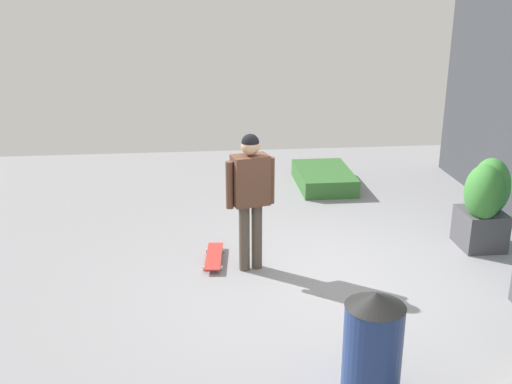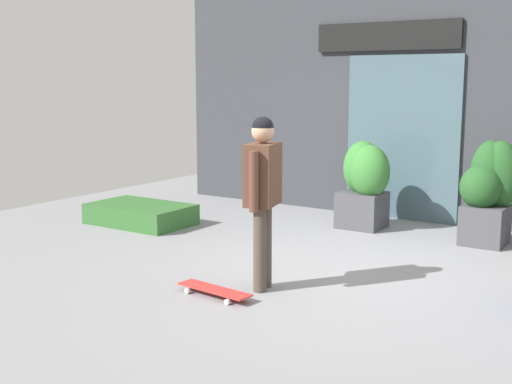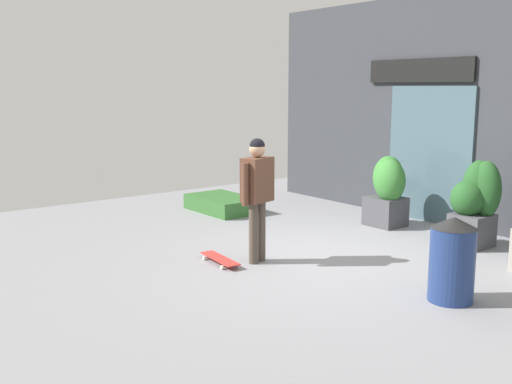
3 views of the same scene
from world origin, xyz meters
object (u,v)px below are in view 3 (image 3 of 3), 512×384
planter_box_left (476,201)px  skateboard (220,259)px  planter_box_right (388,189)px  trash_bin (452,259)px  skateboarder (257,187)px

planter_box_left → skateboard: bearing=-114.2°
planter_box_right → trash_bin: size_ratio=1.25×
skateboarder → planter_box_right: size_ratio=1.41×
skateboarder → planter_box_right: 3.13m
skateboarder → planter_box_right: skateboarder is taller
skateboarder → planter_box_left: 3.39m
skateboard → planter_box_right: (-0.07, 3.53, 0.59)m
planter_box_right → skateboarder: bearing=-83.9°
skateboard → trash_bin: bearing=-150.3°
skateboarder → skateboard: (-0.26, -0.44, -0.98)m
planter_box_left → planter_box_right: (-1.66, -0.01, -0.05)m
planter_box_left → planter_box_right: bearing=-179.6°
skateboard → trash_bin: 3.06m
trash_bin → skateboard: bearing=-156.1°
trash_bin → planter_box_left: bearing=116.9°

